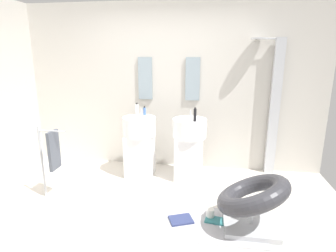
% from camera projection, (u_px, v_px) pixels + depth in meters
% --- Properties ---
extents(ground_plane, '(4.80, 3.60, 0.04)m').
position_uv_depth(ground_plane, '(148.00, 219.00, 3.18)').
color(ground_plane, silver).
extents(rear_partition, '(4.80, 0.10, 2.60)m').
position_uv_depth(rear_partition, '(169.00, 88.00, 4.43)').
color(rear_partition, beige).
rests_on(rear_partition, ground_plane).
extents(pedestal_sink_left, '(0.49, 0.49, 1.02)m').
position_uv_depth(pedestal_sink_left, '(140.00, 144.00, 4.19)').
color(pedestal_sink_left, white).
rests_on(pedestal_sink_left, ground_plane).
extents(pedestal_sink_right, '(0.49, 0.49, 1.02)m').
position_uv_depth(pedestal_sink_right, '(189.00, 146.00, 4.08)').
color(pedestal_sink_right, white).
rests_on(pedestal_sink_right, ground_plane).
extents(vanity_mirror_left, '(0.22, 0.03, 0.66)m').
position_uv_depth(vanity_mirror_left, '(145.00, 78.00, 4.38)').
color(vanity_mirror_left, '#8C9EA8').
extents(vanity_mirror_right, '(0.22, 0.03, 0.66)m').
position_uv_depth(vanity_mirror_right, '(193.00, 79.00, 4.27)').
color(vanity_mirror_right, '#8C9EA8').
extents(shower_column, '(0.49, 0.24, 2.05)m').
position_uv_depth(shower_column, '(274.00, 105.00, 4.13)').
color(shower_column, '#B7BABF').
rests_on(shower_column, ground_plane).
extents(lounge_chair, '(1.02, 1.01, 0.65)m').
position_uv_depth(lounge_chair, '(252.00, 199.00, 2.90)').
color(lounge_chair, '#B7BABF').
rests_on(lounge_chair, ground_plane).
extents(towel_rack, '(0.37, 0.22, 0.95)m').
position_uv_depth(towel_rack, '(52.00, 152.00, 3.47)').
color(towel_rack, '#B7BABF').
rests_on(towel_rack, ground_plane).
extents(area_rug, '(1.24, 0.69, 0.01)m').
position_uv_depth(area_rug, '(206.00, 224.00, 3.04)').
color(area_rug, '#B2B2B7').
rests_on(area_rug, ground_plane).
extents(magazine_teal, '(0.25, 0.18, 0.02)m').
position_uv_depth(magazine_teal, '(216.00, 220.00, 3.09)').
color(magazine_teal, teal).
rests_on(magazine_teal, area_rug).
extents(magazine_navy, '(0.31, 0.28, 0.02)m').
position_uv_depth(magazine_navy, '(181.00, 220.00, 3.10)').
color(magazine_navy, navy).
rests_on(magazine_navy, area_rug).
extents(coffee_mug, '(0.09, 0.09, 0.11)m').
position_uv_depth(coffee_mug, '(210.00, 213.00, 3.14)').
color(coffee_mug, white).
rests_on(coffee_mug, area_rug).
extents(soap_bottle_white, '(0.05, 0.05, 0.18)m').
position_uv_depth(soap_bottle_white, '(137.00, 109.00, 4.23)').
color(soap_bottle_white, white).
rests_on(soap_bottle_white, pedestal_sink_left).
extents(soap_bottle_black, '(0.04, 0.04, 0.20)m').
position_uv_depth(soap_bottle_black, '(195.00, 115.00, 3.81)').
color(soap_bottle_black, black).
rests_on(soap_bottle_black, pedestal_sink_right).
extents(soap_bottle_blue, '(0.04, 0.04, 0.14)m').
position_uv_depth(soap_bottle_blue, '(145.00, 111.00, 4.21)').
color(soap_bottle_blue, '#4C72B7').
rests_on(soap_bottle_blue, pedestal_sink_left).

